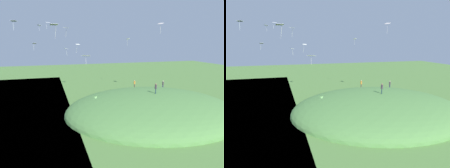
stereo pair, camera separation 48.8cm
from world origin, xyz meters
TOP-DOWN VIEW (x-y plane):
  - ground_plane at (0.00, 0.00)m, footprint 160.00×160.00m
  - grass_hill at (8.58, -2.35)m, footprint 31.13×27.65m
  - person_watching_kites at (9.09, -2.86)m, footprint 0.47×0.47m
  - person_with_child at (16.58, 7.45)m, footprint 0.40×0.40m
  - person_walking_path at (10.15, 9.31)m, footprint 0.44×0.44m
  - kite_0 at (-5.75, 2.04)m, footprint 1.07×1.26m
  - kite_1 at (-13.57, -0.09)m, footprint 1.08×0.95m
  - kite_2 at (14.40, 5.85)m, footprint 1.26×1.42m
  - kite_3 at (-1.95, 15.88)m, footprint 1.10×0.91m
  - kite_4 at (-7.86, -3.11)m, footprint 1.23×0.95m
  - kite_5 at (-11.57, 14.18)m, footprint 0.88×0.70m
  - kite_6 at (-10.36, 13.92)m, footprint 1.04×1.27m
  - kite_7 at (-3.99, -7.04)m, footprint 1.37×1.27m
  - kite_8 at (-5.96, 0.78)m, footprint 0.71×0.92m
  - kite_9 at (10.91, 16.01)m, footprint 0.95×0.78m
  - kite_10 at (-8.57, 11.48)m, footprint 0.98×0.76m

SIDE VIEW (x-z plane):
  - ground_plane at x=0.00m, z-range 0.00..0.00m
  - grass_hill at x=8.58m, z-range -3.29..3.29m
  - person_with_child at x=16.58m, z-range 1.83..3.63m
  - person_walking_path at x=10.15m, z-range 1.97..3.75m
  - person_watching_kites at x=9.09m, z-range 3.54..5.40m
  - kite_7 at x=-3.99m, z-range 9.89..11.13m
  - kite_8 at x=-5.96m, z-range 10.59..11.80m
  - kite_3 at x=-1.95m, z-range 10.47..12.64m
  - kite_5 at x=-11.57m, z-range 11.12..12.66m
  - kite_9 at x=10.91m, z-range 12.02..13.77m
  - kite_0 at x=-5.75m, z-range 13.82..15.46m
  - kite_4 at x=-7.86m, z-range 13.72..15.76m
  - kite_1 at x=-13.57m, z-range 14.66..16.10m
  - kite_6 at x=-10.36m, z-range 15.13..16.44m
  - kite_2 at x=14.40m, z-range 14.87..17.18m
  - kite_10 at x=-8.57m, z-range 15.52..16.86m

